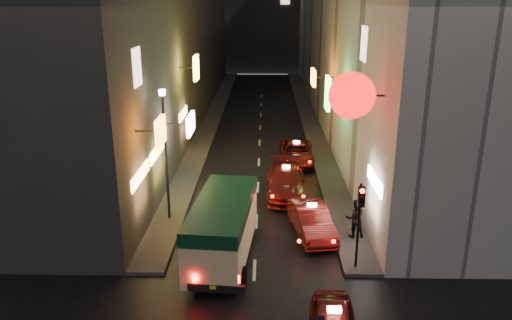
{
  "coord_description": "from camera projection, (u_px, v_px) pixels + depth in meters",
  "views": [
    {
      "loc": [
        0.38,
        -8.88,
        10.33
      ],
      "look_at": [
        -0.02,
        13.0,
        3.11
      ],
      "focal_mm": 35.0,
      "sensor_mm": 36.0,
      "label": 1
    }
  ],
  "objects": [
    {
      "name": "taxi_far",
      "position": [
        296.0,
        151.0,
        32.22
      ],
      "size": [
        2.1,
        4.85,
        1.7
      ],
      "color": "maroon",
      "rests_on": "ground"
    },
    {
      "name": "traffic_light",
      "position": [
        360.0,
        209.0,
        18.81
      ],
      "size": [
        0.26,
        0.43,
        3.5
      ],
      "color": "black",
      "rests_on": "sidewalk_right"
    },
    {
      "name": "building_left",
      "position": [
        164.0,
        13.0,
        41.27
      ],
      "size": [
        7.48,
        52.0,
        18.0
      ],
      "color": "#373432",
      "rests_on": "ground"
    },
    {
      "name": "sidewalk_left",
      "position": [
        212.0,
        118.0,
        44.01
      ],
      "size": [
        1.5,
        52.0,
        0.15
      ],
      "primitive_type": "cube",
      "color": "#464341",
      "rests_on": "ground"
    },
    {
      "name": "pedestrian_sidewalk",
      "position": [
        355.0,
        216.0,
        21.89
      ],
      "size": [
        0.77,
        0.51,
        2.0
      ],
      "primitive_type": "imported",
      "rotation": [
        0.0,
        0.0,
        3.19
      ],
      "color": "black",
      "rests_on": "sidewalk_right"
    },
    {
      "name": "sidewalk_right",
      "position": [
        309.0,
        118.0,
        43.86
      ],
      "size": [
        1.5,
        52.0,
        0.15
      ],
      "primitive_type": "cube",
      "color": "#464341",
      "rests_on": "ground"
    },
    {
      "name": "taxi_third",
      "position": [
        286.0,
        179.0,
        27.01
      ],
      "size": [
        2.31,
        5.51,
        1.91
      ],
      "color": "maroon",
      "rests_on": "ground"
    },
    {
      "name": "lamp_post",
      "position": [
        165.0,
        147.0,
        22.92
      ],
      "size": [
        0.28,
        0.28,
        6.22
      ],
      "color": "black",
      "rests_on": "sidewalk_left"
    },
    {
      "name": "building_right",
      "position": [
        358.0,
        13.0,
        41.0
      ],
      "size": [
        8.17,
        52.0,
        18.0
      ],
      "color": "beige",
      "rests_on": "ground"
    },
    {
      "name": "minibus",
      "position": [
        223.0,
        223.0,
        20.05
      ],
      "size": [
        2.65,
        6.21,
        2.6
      ],
      "color": "beige",
      "rests_on": "ground"
    },
    {
      "name": "taxi_second",
      "position": [
        312.0,
        218.0,
        22.46
      ],
      "size": [
        2.85,
        5.25,
        1.75
      ],
      "color": "maroon",
      "rests_on": "ground"
    }
  ]
}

